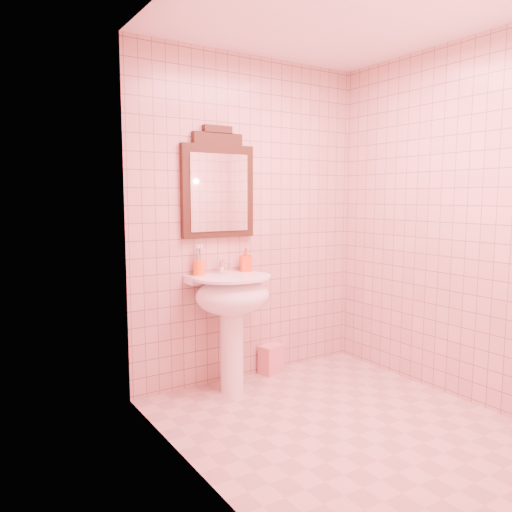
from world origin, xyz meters
TOP-DOWN VIEW (x-y plane):
  - floor at (0.00, 0.00)m, footprint 2.20×2.20m
  - back_wall at (0.00, 1.10)m, footprint 2.00×0.02m
  - pedestal_sink at (-0.30, 0.87)m, footprint 0.58×0.58m
  - faucet at (-0.30, 1.01)m, footprint 0.04×0.16m
  - mirror at (-0.30, 1.07)m, footprint 0.59×0.06m
  - toothbrush_cup at (-0.48, 1.04)m, footprint 0.09×0.09m
  - soap_dispenser at (-0.09, 1.02)m, footprint 0.10×0.10m
  - towel at (0.16, 1.04)m, footprint 0.22×0.17m

SIDE VIEW (x-z plane):
  - floor at x=0.00m, z-range 0.00..0.00m
  - towel at x=0.16m, z-range 0.00..0.23m
  - pedestal_sink at x=-0.30m, z-range 0.23..1.09m
  - toothbrush_cup at x=-0.48m, z-range 0.82..1.02m
  - faucet at x=-0.30m, z-range 0.87..0.97m
  - soap_dispenser at x=-0.09m, z-range 0.86..1.04m
  - back_wall at x=0.00m, z-range 0.00..2.50m
  - mirror at x=-0.30m, z-range 1.10..1.92m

